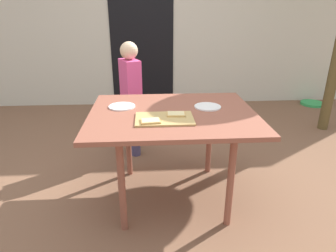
{
  "coord_description": "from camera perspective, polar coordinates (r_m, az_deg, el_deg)",
  "views": [
    {
      "loc": [
        -0.16,
        -1.98,
        1.41
      ],
      "look_at": [
        -0.03,
        0.0,
        0.6
      ],
      "focal_mm": 31.63,
      "sensor_mm": 36.0,
      "label": 1
    }
  ],
  "objects": [
    {
      "name": "plate_white_left",
      "position": [
        2.24,
        -8.87,
        3.76
      ],
      "size": [
        0.2,
        0.2,
        0.01
      ],
      "primitive_type": "cylinder",
      "color": "white",
      "rests_on": "dining_table"
    },
    {
      "name": "dining_table",
      "position": [
        2.13,
        0.9,
        0.98
      ],
      "size": [
        1.18,
        0.94,
        0.71
      ],
      "color": "brown",
      "rests_on": "ground"
    },
    {
      "name": "pizza_slice_near_left",
      "position": [
        1.89,
        -3.4,
        0.99
      ],
      "size": [
        0.13,
        0.1,
        0.01
      ],
      "color": "tan",
      "rests_on": "cutting_board"
    },
    {
      "name": "ground_plane",
      "position": [
        2.43,
        0.81,
        -13.2
      ],
      "size": [
        16.0,
        16.0,
        0.0
      ],
      "primitive_type": "plane",
      "color": "brown"
    },
    {
      "name": "plate_white_right",
      "position": [
        2.22,
        7.64,
        3.72
      ],
      "size": [
        0.2,
        0.2,
        0.01
      ],
      "primitive_type": "cylinder",
      "color": "white",
      "rests_on": "dining_table"
    },
    {
      "name": "garden_hose_coil",
      "position": [
        5.06,
        26.06,
        3.93
      ],
      "size": [
        0.34,
        0.34,
        0.04
      ],
      "primitive_type": "cylinder",
      "color": "green",
      "rests_on": "ground"
    },
    {
      "name": "pizza_slice_far_right",
      "position": [
        2.01,
        1.56,
        2.33
      ],
      "size": [
        0.13,
        0.1,
        0.01
      ],
      "color": "tan",
      "rests_on": "cutting_board"
    },
    {
      "name": "house_door",
      "position": [
        4.42,
        -5.06,
        16.8
      ],
      "size": [
        0.9,
        0.02,
        2.0
      ],
      "primitive_type": "cube",
      "color": "black",
      "rests_on": "ground"
    },
    {
      "name": "cutting_board",
      "position": [
        1.96,
        -0.69,
        1.41
      ],
      "size": [
        0.38,
        0.26,
        0.01
      ],
      "primitive_type": "cube",
      "color": "tan",
      "rests_on": "dining_table"
    },
    {
      "name": "child_left",
      "position": [
        2.87,
        -7.16,
        6.4
      ],
      "size": [
        0.22,
        0.28,
        1.11
      ],
      "color": "#49446B",
      "rests_on": "ground"
    }
  ]
}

